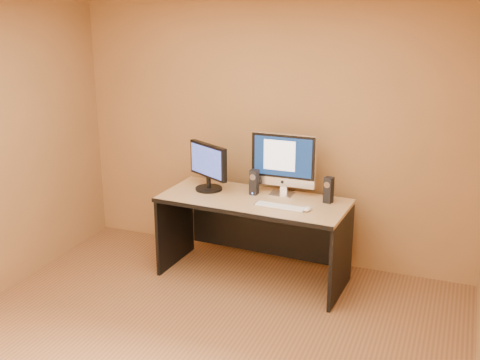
{
  "coord_description": "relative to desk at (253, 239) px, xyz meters",
  "views": [
    {
      "loc": [
        1.75,
        -3.42,
        2.61
      ],
      "look_at": [
        -0.08,
        1.33,
        0.99
      ],
      "focal_mm": 45.0,
      "sensor_mm": 36.0,
      "label": 1
    }
  ],
  "objects": [
    {
      "name": "speaker_left",
      "position": [
        -0.04,
        0.13,
        0.51
      ],
      "size": [
        0.07,
        0.08,
        0.23
      ],
      "primitive_type": null,
      "rotation": [
        0.0,
        0.0,
        -0.02
      ],
      "color": "black",
      "rests_on": "desk"
    },
    {
      "name": "imac",
      "position": [
        0.2,
        0.21,
        0.69
      ],
      "size": [
        0.61,
        0.23,
        0.59
      ],
      "primitive_type": null,
      "rotation": [
        0.0,
        0.0,
        0.01
      ],
      "color": "silver",
      "rests_on": "desk"
    },
    {
      "name": "second_monitor",
      "position": [
        -0.49,
        0.09,
        0.62
      ],
      "size": [
        0.57,
        0.47,
        0.45
      ],
      "primitive_type": null,
      "rotation": [
        0.0,
        0.0,
        -0.5
      ],
      "color": "black",
      "rests_on": "desk"
    },
    {
      "name": "desk",
      "position": [
        0.0,
        0.0,
        0.0
      ],
      "size": [
        1.74,
        0.84,
        0.79
      ],
      "primitive_type": null,
      "rotation": [
        0.0,
        0.0,
        -0.05
      ],
      "color": "tan",
      "rests_on": "ground"
    },
    {
      "name": "speaker_right",
      "position": [
        0.65,
        0.15,
        0.51
      ],
      "size": [
        0.09,
        0.09,
        0.23
      ],
      "primitive_type": null,
      "rotation": [
        0.0,
        0.0,
        -0.21
      ],
      "color": "black",
      "rests_on": "desk"
    },
    {
      "name": "floor",
      "position": [
        -0.01,
        -1.43,
        -0.39
      ],
      "size": [
        4.0,
        4.0,
        0.0
      ],
      "primitive_type": "plane",
      "color": "brown",
      "rests_on": "ground"
    },
    {
      "name": "walls",
      "position": [
        -0.01,
        -1.43,
        0.91
      ],
      "size": [
        4.0,
        4.0,
        2.6
      ],
      "primitive_type": null,
      "color": "#95663C",
      "rests_on": "ground"
    },
    {
      "name": "keyboard",
      "position": [
        0.29,
        -0.13,
        0.4
      ],
      "size": [
        0.46,
        0.15,
        0.02
      ],
      "primitive_type": "cube",
      "rotation": [
        0.0,
        0.0,
        -0.05
      ],
      "color": "silver",
      "rests_on": "desk"
    },
    {
      "name": "cable_a",
      "position": [
        0.25,
        0.28,
        0.4
      ],
      "size": [
        0.08,
        0.23,
        0.01
      ],
      "primitive_type": "cylinder",
      "rotation": [
        1.57,
        0.0,
        0.32
      ],
      "color": "black",
      "rests_on": "desk"
    },
    {
      "name": "mouse",
      "position": [
        0.54,
        -0.12,
        0.41
      ],
      "size": [
        0.06,
        0.11,
        0.04
      ],
      "primitive_type": "ellipsoid",
      "rotation": [
        0.0,
        0.0,
        -0.01
      ],
      "color": "silver",
      "rests_on": "desk"
    },
    {
      "name": "cable_b",
      "position": [
        0.23,
        0.29,
        0.4
      ],
      "size": [
        0.12,
        0.16,
        0.01
      ],
      "primitive_type": "cylinder",
      "rotation": [
        1.57,
        0.0,
        -0.62
      ],
      "color": "black",
      "rests_on": "desk"
    }
  ]
}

